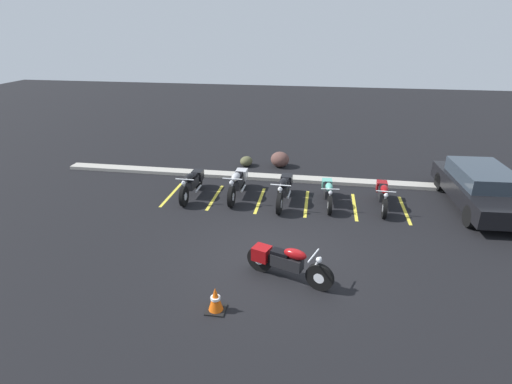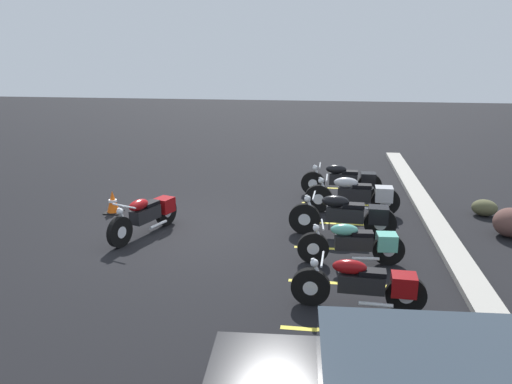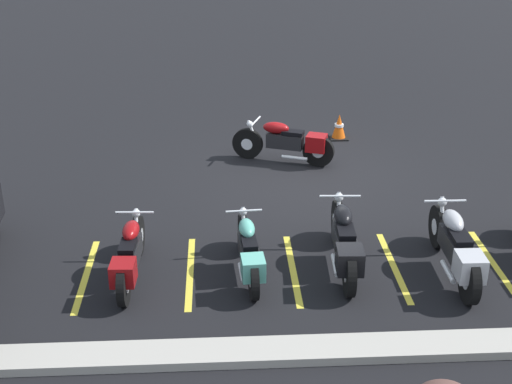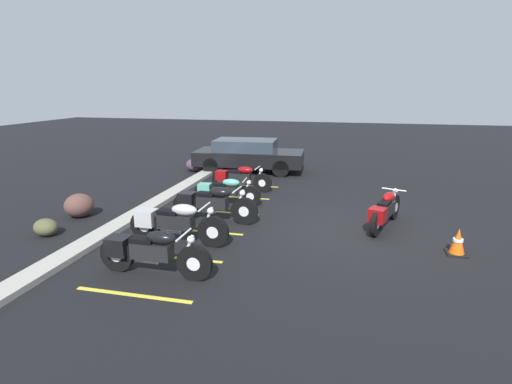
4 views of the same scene
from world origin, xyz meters
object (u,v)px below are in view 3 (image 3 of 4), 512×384
(traffic_cone, at_px, (339,127))
(parked_bike_3, at_px, (249,251))
(parked_bike_1, at_px, (456,247))
(parked_bike_4, at_px, (130,255))
(parked_bike_2, at_px, (344,241))
(motorcycle_maroon_featured, at_px, (288,142))

(traffic_cone, bearing_deg, parked_bike_3, 68.46)
(parked_bike_1, relative_size, parked_bike_4, 1.12)
(parked_bike_3, xyz_separation_m, parked_bike_4, (1.73, 0.04, 0.01))
(parked_bike_3, relative_size, parked_bike_4, 0.97)
(parked_bike_1, bearing_deg, parked_bike_2, 81.28)
(parked_bike_2, bearing_deg, parked_bike_4, 95.51)
(motorcycle_maroon_featured, relative_size, parked_bike_1, 0.89)
(motorcycle_maroon_featured, height_order, parked_bike_1, parked_bike_1)
(parked_bike_3, bearing_deg, parked_bike_2, -89.46)
(parked_bike_3, distance_m, traffic_cone, 6.19)
(parked_bike_1, distance_m, traffic_cone, 5.98)
(parked_bike_4, bearing_deg, motorcycle_maroon_featured, -28.91)
(traffic_cone, bearing_deg, parked_bike_2, 81.49)
(parked_bike_1, bearing_deg, motorcycle_maroon_featured, 25.00)
(parked_bike_2, distance_m, parked_bike_4, 3.16)
(parked_bike_1, height_order, parked_bike_2, parked_bike_1)
(parked_bike_4, bearing_deg, parked_bike_3, -86.17)
(parked_bike_3, bearing_deg, motorcycle_maroon_featured, -16.66)
(parked_bike_1, relative_size, traffic_cone, 4.10)
(parked_bike_3, bearing_deg, traffic_cone, -25.44)
(motorcycle_maroon_featured, distance_m, parked_bike_4, 5.21)
(parked_bike_2, bearing_deg, parked_bike_1, -96.87)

